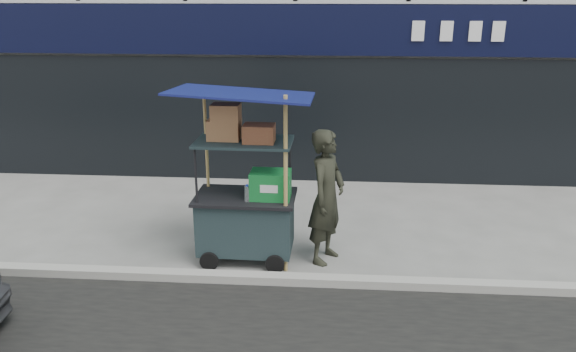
{
  "coord_description": "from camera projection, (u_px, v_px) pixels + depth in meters",
  "views": [
    {
      "loc": [
        0.63,
        -6.62,
        3.67
      ],
      "look_at": [
        0.06,
        1.2,
        1.0
      ],
      "focal_mm": 35.0,
      "sensor_mm": 36.0,
      "label": 1
    }
  ],
  "objects": [
    {
      "name": "vendor_cart",
      "position": [
        247.0,
        202.0,
        7.68
      ],
      "size": [
        1.84,
        1.32,
        2.45
      ],
      "rotation": [
        0.0,
        0.0,
        -0.02
      ],
      "color": "#19272B",
      "rests_on": "ground"
    },
    {
      "name": "ground",
      "position": [
        277.0,
        276.0,
        7.48
      ],
      "size": [
        80.0,
        80.0,
        0.0
      ],
      "primitive_type": "plane",
      "color": "slate",
      "rests_on": "ground"
    },
    {
      "name": "vendor_man",
      "position": [
        327.0,
        197.0,
        7.63
      ],
      "size": [
        0.69,
        0.81,
        1.88
      ],
      "primitive_type": "imported",
      "rotation": [
        0.0,
        0.0,
        1.14
      ],
      "color": "black",
      "rests_on": "ground"
    },
    {
      "name": "curb",
      "position": [
        275.0,
        279.0,
        7.27
      ],
      "size": [
        80.0,
        0.18,
        0.12
      ],
      "primitive_type": "cube",
      "color": "#999991",
      "rests_on": "ground"
    }
  ]
}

